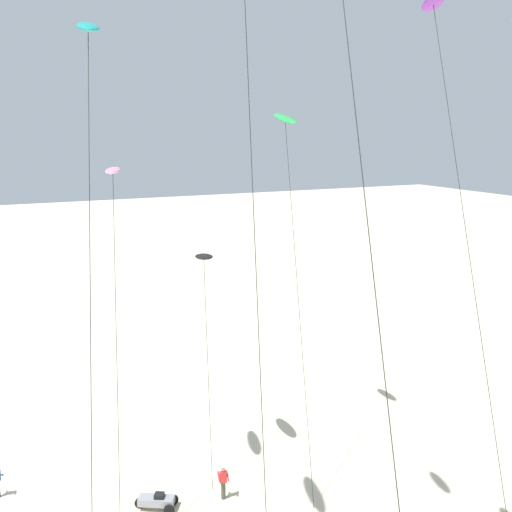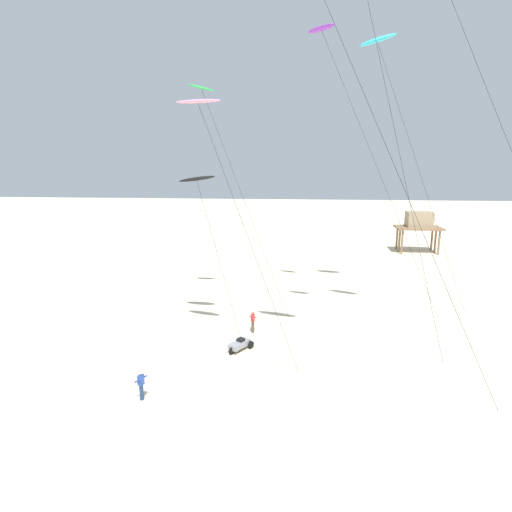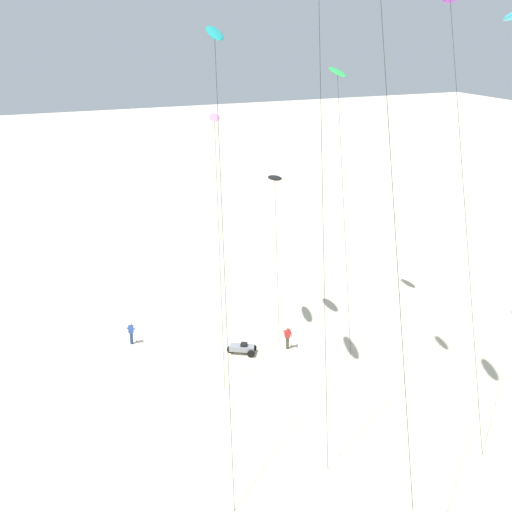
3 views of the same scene
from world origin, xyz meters
TOP-DOWN VIEW (x-y plane):
  - ground_plane at (0.00, 0.00)m, footprint 260.00×260.00m
  - kite_pink at (-0.55, 4.35)m, footprint 7.82×2.65m
  - kite_purple at (7.16, 16.04)m, footprint 11.37×3.82m
  - kite_green at (-2.43, 14.32)m, footprint 8.50×2.62m
  - kite_black at (-1.96, 9.28)m, footprint 4.67×1.61m
  - kite_teal at (6.29, 2.09)m, footprint 11.52×3.63m
  - kite_flyer_nearest at (-2.80, -1.54)m, footprint 0.68×0.70m
  - kite_flyer_middle at (2.20, 8.51)m, footprint 0.59×0.61m
  - beach_buggy at (1.64, 5.30)m, footprint 1.68×2.05m

SIDE VIEW (x-z plane):
  - ground_plane at x=0.00m, z-range 0.00..0.00m
  - beach_buggy at x=1.64m, z-range 0.02..0.84m
  - kite_flyer_nearest at x=-2.80m, z-range 0.06..1.73m
  - kite_flyer_middle at x=2.20m, z-range 0.06..1.73m
  - kite_black at x=-1.96m, z-range 5.47..17.26m
  - kite_pink at x=-0.55m, z-range 7.82..24.13m
  - kite_green at x=-2.43m, z-range 8.71..27.65m
  - kite_teal at x=6.29m, z-range 10.27..32.17m
  - kite_purple at x=7.16m, z-range 11.02..34.55m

